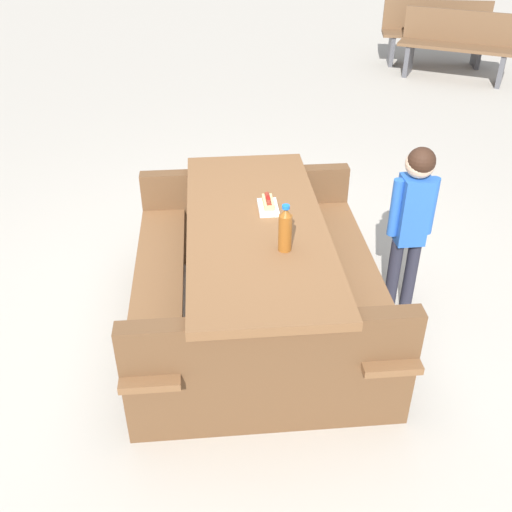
# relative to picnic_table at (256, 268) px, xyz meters

# --- Properties ---
(ground_plane) EXTENTS (30.00, 30.00, 0.00)m
(ground_plane) POSITION_rel_picnic_table_xyz_m (0.00, 0.00, -0.44)
(ground_plane) COLOR #ADA599
(ground_plane) RESTS_ON ground
(picnic_table) EXTENTS (1.82, 1.42, 0.75)m
(picnic_table) POSITION_rel_picnic_table_xyz_m (0.00, 0.00, 0.00)
(picnic_table) COLOR brown
(picnic_table) RESTS_ON ground
(soda_bottle) EXTENTS (0.07, 0.07, 0.26)m
(soda_bottle) POSITION_rel_picnic_table_xyz_m (-0.30, -0.12, 0.42)
(soda_bottle) COLOR brown
(soda_bottle) RESTS_ON picnic_table
(hotdog_tray) EXTENTS (0.18, 0.11, 0.08)m
(hotdog_tray) POSITION_rel_picnic_table_xyz_m (0.13, -0.08, 0.34)
(hotdog_tray) COLOR white
(hotdog_tray) RESTS_ON picnic_table
(child_in_coat) EXTENTS (0.17, 0.27, 1.10)m
(child_in_coat) POSITION_rel_picnic_table_xyz_m (0.11, -0.93, 0.26)
(child_in_coat) COLOR #262633
(child_in_coat) RESTS_ON ground
(park_bench_near) EXTENTS (1.10, 1.50, 0.85)m
(park_bench_near) POSITION_rel_picnic_table_xyz_m (4.89, -3.19, 0.00)
(park_bench_near) COLOR brown
(park_bench_near) RESTS_ON ground
(park_bench_mid) EXTENTS (0.71, 1.55, 0.85)m
(park_bench_mid) POSITION_rel_picnic_table_xyz_m (5.61, -3.15, 0.00)
(park_bench_mid) COLOR brown
(park_bench_mid) RESTS_ON ground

